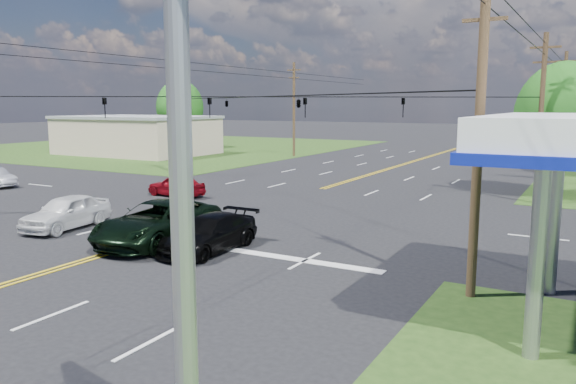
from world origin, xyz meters
The scene contains 18 objects.
ground centered at (0.00, 12.00, 0.00)m, with size 280.00×280.00×0.00m, color black.
grass_nw centered at (-35.00, 44.00, 0.00)m, with size 46.00×48.00×0.03m, color #1F3D13.
stop_bar centered at (5.00, 4.00, 0.00)m, with size 10.00×0.50×0.02m, color silver.
retail_nw centered at (-30.00, 34.00, 2.00)m, with size 16.00×11.00×4.00m, color #C5AC94.
pole_se centered at (13.00, 3.00, 4.92)m, with size 1.60×0.28×9.50m.
pole_nw centered at (-13.00, 21.00, 4.92)m, with size 1.60×0.28×9.50m.
pole_ne centered at (13.00, 21.00, 4.92)m, with size 1.60×0.28×9.50m.
pole_left_far centered at (-13.00, 40.00, 5.17)m, with size 1.60×0.28×10.00m.
pole_right_far centered at (13.00, 40.00, 5.17)m, with size 1.60×0.28×10.00m.
span_wire_signals centered at (0.00, 12.00, 6.00)m, with size 26.00×18.00×1.13m.
power_lines centered at (0.00, 10.00, 8.60)m, with size 26.04×100.00×0.64m.
tree_right_a centered at (14.00, 24.00, 4.87)m, with size 5.70×5.70×8.18m.
tree_far_l centered at (-32.00, 44.00, 5.19)m, with size 6.08×6.08×8.72m.
pickup_dkgreen centered at (0.50, 3.50, 0.85)m, with size 2.82×6.12×1.70m, color black.
suv_black centered at (3.10, 3.50, 0.69)m, with size 1.94×4.77×1.38m, color black.
pickup_white centered at (-5.00, 3.54, 0.77)m, with size 1.81×4.49×1.53m, color silver.
sedan_red centered at (-6.58, 13.00, 0.66)m, with size 1.57×3.90×1.33m, color maroon.
polesign_se centered at (13.00, -9.88, 6.13)m, with size 2.29×0.71×7.79m.
Camera 1 is at (16.00, -13.46, 5.62)m, focal length 35.00 mm.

